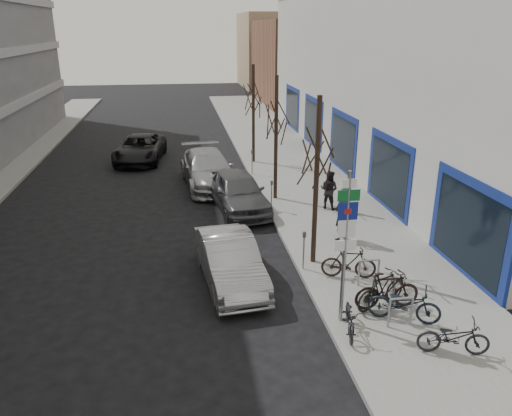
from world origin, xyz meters
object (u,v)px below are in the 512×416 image
object	(u,v)px
bike_mid_inner	(381,289)
parked_car_front	(230,261)
bike_near_right	(387,290)
bike_mid_curb	(405,301)
tree_far	(253,91)
bike_far_curb	(454,334)
bike_far_inner	(349,262)
meter_back	(252,159)
parked_car_mid	(238,191)
bike_near_left	(350,315)
tree_near	(318,142)
bike_rack	(384,287)
parked_car_back	(208,169)
tree_mid	(276,109)
meter_front	(304,247)
meter_mid	(272,192)
pedestrian_far	(329,189)
highway_sign_pole	(346,239)
pedestrian_near	(342,214)
lane_car	(140,148)

from	to	relation	value
bike_mid_inner	parked_car_front	size ratio (longest dim) A/B	0.40
bike_near_right	bike_mid_curb	bearing A→B (deg)	-163.13
bike_mid_curb	bike_mid_inner	world-z (taller)	bike_mid_curb
tree_far	bike_far_curb	size ratio (longest dim) A/B	3.31
tree_far	bike_near_right	bearing A→B (deg)	-85.72
bike_mid_inner	bike_far_inner	bearing A→B (deg)	-14.38
meter_back	parked_car_mid	xyz separation A→B (m)	(-1.33, -4.89, -0.09)
bike_near_left	bike_far_inner	size ratio (longest dim) A/B	0.92
tree_near	bike_far_curb	bearing A→B (deg)	-69.67
tree_far	bike_mid_curb	xyz separation A→B (m)	(1.41, -16.77, -3.39)
tree_near	bike_mid_curb	xyz separation A→B (m)	(1.41, -3.77, -3.39)
bike_rack	meter_back	xyz separation A→B (m)	(-1.65, 13.40, 0.26)
tree_far	parked_car_back	distance (m)	5.67
meter_back	bike_mid_curb	distance (m)	14.39
tree_far	bike_near_left	world-z (taller)	tree_far
tree_mid	meter_front	bearing A→B (deg)	-93.68
bike_mid_inner	meter_front	bearing A→B (deg)	6.60
meter_front	parked_car_back	bearing A→B (deg)	103.46
bike_near_left	bike_mid_curb	distance (m)	1.58
tree_mid	bike_far_curb	xyz separation A→B (m)	(1.95, -11.76, -3.45)
meter_mid	pedestrian_far	size ratio (longest dim) A/B	0.77
tree_mid	parked_car_front	bearing A→B (deg)	-111.13
bike_far_inner	parked_car_front	bearing A→B (deg)	96.83
highway_sign_pole	bike_near_right	size ratio (longest dim) A/B	2.29
bike_far_curb	pedestrian_far	size ratio (longest dim) A/B	1.00
pedestrian_near	bike_far_inner	bearing A→B (deg)	43.23
tree_near	parked_car_back	world-z (taller)	tree_near
tree_near	parked_car_mid	distance (m)	6.73
tree_mid	bike_near_left	xyz separation A→B (m)	(-0.14, -10.56, -3.48)
meter_back	bike_far_curb	size ratio (longest dim) A/B	0.76
bike_far_inner	parked_car_back	bearing A→B (deg)	33.78
bike_rack	tree_near	xyz separation A→B (m)	(-1.20, 2.90, 3.44)
lane_car	bike_far_inner	bearing A→B (deg)	-58.82
tree_near	tree_far	bearing A→B (deg)	90.00
tree_near	parked_car_back	size ratio (longest dim) A/B	0.96
bike_far_inner	meter_mid	bearing A→B (deg)	26.13
bike_rack	bike_near_left	xyz separation A→B (m)	(-1.34, -1.16, -0.04)
tree_mid	parked_car_mid	size ratio (longest dim) A/B	1.13
highway_sign_pole	bike_near_left	world-z (taller)	highway_sign_pole
lane_car	pedestrian_near	world-z (taller)	pedestrian_near
lane_car	pedestrian_near	distance (m)	15.31
tree_mid	bike_near_left	bearing A→B (deg)	-90.79
meter_front	meter_back	xyz separation A→B (m)	(0.00, 11.00, 0.00)
meter_front	bike_rack	bearing A→B (deg)	-55.49
pedestrian_far	meter_back	bearing A→B (deg)	-25.92
bike_near_right	lane_car	world-z (taller)	lane_car
tree_mid	bike_mid_curb	size ratio (longest dim) A/B	2.96
bike_rack	bike_mid_inner	bearing A→B (deg)	-133.39
bike_rack	pedestrian_far	size ratio (longest dim) A/B	1.36
bike_near_left	bike_mid_curb	size ratio (longest dim) A/B	0.83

